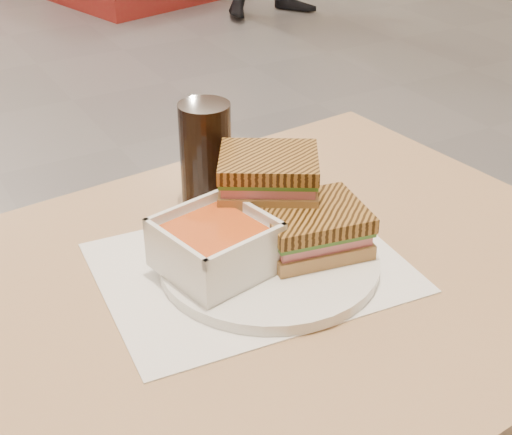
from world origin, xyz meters
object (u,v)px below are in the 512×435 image
main_table (175,384)px  plate (269,262)px  soup_bowl (215,247)px  panini_lower (313,228)px  cola_glass (206,156)px

main_table → plate: plate is taller
main_table → plate: (0.15, 0.02, 0.12)m
soup_bowl → plate: bearing=-11.0°
plate → panini_lower: size_ratio=1.91×
soup_bowl → panini_lower: bearing=-9.6°
cola_glass → plate: bearing=-91.9°
soup_bowl → cola_glass: cola_glass is taller
main_table → panini_lower: (0.21, 0.01, 0.16)m
soup_bowl → cola_glass: 0.20m
cola_glass → panini_lower: bearing=-74.8°
plate → cola_glass: 0.20m
main_table → soup_bowl: size_ratio=8.49×
main_table → panini_lower: 0.27m
plate → soup_bowl: size_ratio=1.92×
plate → panini_lower: bearing=-8.1°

